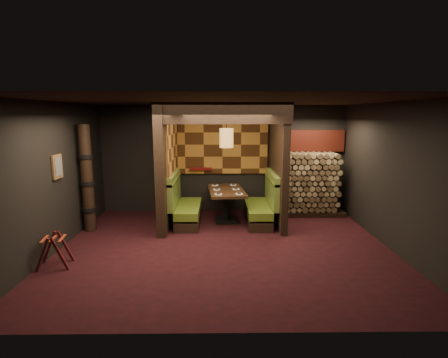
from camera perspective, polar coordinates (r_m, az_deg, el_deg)
floor at (r=7.07m, az=0.14°, el=-11.24°), size 6.50×5.50×0.02m
ceiling at (r=6.57m, az=0.15°, el=12.70°), size 6.50×5.50×0.02m
wall_back at (r=9.40m, az=-0.11°, el=3.27°), size 6.50×0.02×2.85m
wall_front at (r=3.98m, az=0.74°, el=-6.76°), size 6.50×0.02×2.85m
wall_left at (r=7.38m, az=-26.07°, el=0.20°), size 0.02×5.50×2.85m
wall_right at (r=7.47m, az=26.02°, el=0.32°), size 0.02×5.50×2.85m
partition_left at (r=8.39m, az=-9.29°, el=2.26°), size 0.20×2.20×2.85m
partition_right at (r=8.46m, az=8.81°, el=2.34°), size 0.15×2.10×2.85m
header_beam at (r=7.26m, az=-0.14°, el=10.68°), size 2.85×0.18×0.44m
tapa_back_panel at (r=9.31m, az=-0.27°, el=5.64°), size 2.40×0.06×1.55m
tapa_side_panel at (r=8.50m, az=-8.40°, el=5.27°), size 0.04×1.85×1.45m
lacquer_shelf at (r=9.34m, az=-3.79°, el=1.68°), size 0.60×0.12×0.07m
booth_bench_left at (r=8.55m, az=-6.51°, el=-4.54°), size 0.68×1.60×1.14m
booth_bench_right at (r=8.57m, az=6.23°, el=-4.50°), size 0.68×1.60×1.14m
dining_table at (r=8.56m, az=0.38°, el=-3.27°), size 0.96×1.59×0.81m
place_settings at (r=8.51m, az=0.39°, el=-1.66°), size 0.75×1.26×0.03m
pendant_lamp at (r=8.29m, az=0.40°, el=6.72°), size 0.32×0.32×1.01m
framed_picture at (r=7.42m, az=-25.56°, el=1.82°), size 0.05×0.36×0.46m
luggage_rack at (r=6.83m, az=-25.98°, el=-10.28°), size 0.63×0.48×0.62m
totem_column at (r=8.33m, az=-21.45°, el=-0.05°), size 0.31×0.31×2.40m
firewood_stack at (r=9.40m, az=13.99°, el=-0.79°), size 1.73×0.70×1.64m
mosaic_header at (r=9.57m, az=13.78°, el=6.07°), size 1.83×0.10×0.56m
bay_front_post at (r=8.73m, az=9.11°, el=2.58°), size 0.08×0.08×2.85m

